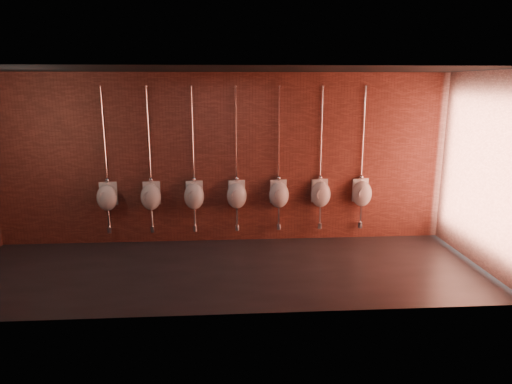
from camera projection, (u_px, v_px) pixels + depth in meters
ground at (226, 270)px, 7.52m from camera, size 8.50×8.50×0.00m
room_shell at (224, 149)px, 7.06m from camera, size 8.54×3.04×3.22m
urinal_0 at (107, 197)px, 8.48m from camera, size 0.44×0.40×2.72m
urinal_1 at (151, 196)px, 8.54m from camera, size 0.44×0.40×2.72m
urinal_2 at (194, 195)px, 8.59m from camera, size 0.44×0.40×2.72m
urinal_3 at (237, 195)px, 8.64m from camera, size 0.44×0.40×2.72m
urinal_4 at (279, 194)px, 8.69m from camera, size 0.44×0.40×2.72m
urinal_5 at (321, 193)px, 8.75m from camera, size 0.44×0.40×2.72m
urinal_6 at (362, 193)px, 8.80m from camera, size 0.44×0.40×2.72m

